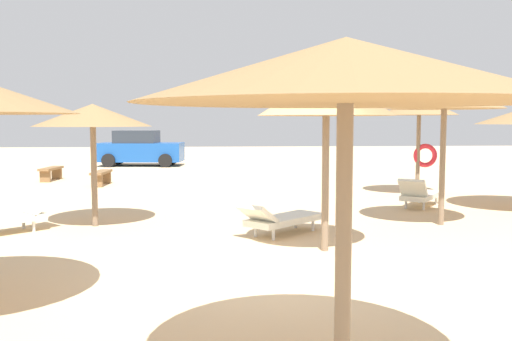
{
  "coord_description": "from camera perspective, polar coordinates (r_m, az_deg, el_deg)",
  "views": [
    {
      "loc": [
        -0.84,
        -7.93,
        2.16
      ],
      "look_at": [
        0.0,
        3.0,
        1.2
      ],
      "focal_mm": 39.47,
      "sensor_mm": 36.0,
      "label": 1
    }
  ],
  "objects": [
    {
      "name": "bench_0",
      "position": [
        19.67,
        -15.41,
        -0.47
      ],
      "size": [
        0.5,
        1.52,
        0.49
      ],
      "color": "brown",
      "rests_on": "ground"
    },
    {
      "name": "lounger_4",
      "position": [
        10.75,
        2.5,
        -4.89
      ],
      "size": [
        1.82,
        1.77,
        0.68
      ],
      "color": "silver",
      "rests_on": "ground"
    },
    {
      "name": "parasol_7",
      "position": [
        12.28,
        18.56,
        7.26
      ],
      "size": [
        2.4,
        2.4,
        3.01
      ],
      "color": "#75604C",
      "rests_on": "ground"
    },
    {
      "name": "lounger_6",
      "position": [
        11.9,
        -24.1,
        -4.37
      ],
      "size": [
        1.83,
        1.76,
        0.67
      ],
      "color": "silver",
      "rests_on": "ground"
    },
    {
      "name": "bench_1",
      "position": [
        21.79,
        -20.06,
        -0.07
      ],
      "size": [
        0.54,
        1.53,
        0.49
      ],
      "color": "brown",
      "rests_on": "ground"
    },
    {
      "name": "lounger_0",
      "position": [
        14.78,
        16.3,
        -2.34
      ],
      "size": [
        1.61,
        1.88,
        0.78
      ],
      "color": "silver",
      "rests_on": "ground"
    },
    {
      "name": "parked_car",
      "position": [
        27.91,
        -11.66,
        2.16
      ],
      "size": [
        4.16,
        2.32,
        1.72
      ],
      "color": "#194C9E",
      "rests_on": "ground"
    },
    {
      "name": "ground_plane",
      "position": [
        8.26,
        1.62,
        -10.15
      ],
      "size": [
        80.0,
        80.0,
        0.0
      ],
      "primitive_type": "plane",
      "color": "#DBBA8C"
    },
    {
      "name": "parasol_6",
      "position": [
        11.96,
        -16.23,
        5.34
      ],
      "size": [
        2.4,
        2.4,
        2.51
      ],
      "color": "#75604C",
      "rests_on": "ground"
    },
    {
      "name": "parasol_4",
      "position": [
        9.36,
        7.14,
        7.56
      ],
      "size": [
        2.27,
        2.27,
        2.94
      ],
      "color": "#75604C",
      "rests_on": "ground"
    },
    {
      "name": "parasol_0",
      "position": [
        17.2,
        16.23,
        6.16
      ],
      "size": [
        2.23,
        2.23,
        2.9
      ],
      "color": "#75604C",
      "rests_on": "ground"
    },
    {
      "name": "parasol_1",
      "position": [
        4.06,
        9.09,
        9.85
      ],
      "size": [
        3.02,
        3.02,
        2.75
      ],
      "color": "#75604C",
      "rests_on": "ground"
    }
  ]
}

